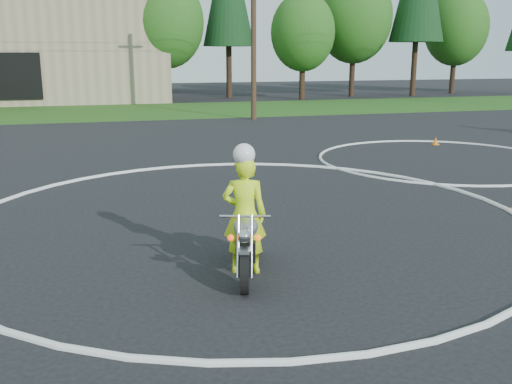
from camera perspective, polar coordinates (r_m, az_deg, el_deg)
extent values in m
plane|color=black|center=(9.64, 3.19, -7.45)|extent=(120.00, 120.00, 0.00)
cube|color=#1E4714|center=(35.81, -10.59, 7.97)|extent=(120.00, 10.00, 0.02)
torus|color=silver|center=(12.37, -1.16, -2.56)|extent=(12.12, 12.12, 0.12)
torus|color=silver|center=(20.07, 17.91, 3.12)|extent=(8.10, 8.10, 0.10)
cylinder|color=black|center=(8.51, -1.13, -8.04)|extent=(0.30, 0.66, 0.65)
cylinder|color=black|center=(9.94, -0.86, -4.77)|extent=(0.30, 0.66, 0.65)
cube|color=black|center=(9.23, -0.98, -5.53)|extent=(0.46, 0.66, 0.33)
ellipsoid|color=#98979C|center=(8.90, -1.03, -3.48)|extent=(0.57, 0.78, 0.30)
cube|color=black|center=(9.43, -0.93, -2.75)|extent=(0.45, 0.71, 0.11)
cylinder|color=white|center=(8.46, -1.80, -5.42)|extent=(0.15, 0.39, 0.88)
cylinder|color=silver|center=(8.45, -0.46, -5.42)|extent=(0.15, 0.39, 0.88)
cube|color=silver|center=(8.36, -1.15, -5.88)|extent=(0.21, 0.27, 0.05)
cylinder|color=silver|center=(8.51, -1.10, -2.45)|extent=(0.74, 0.25, 0.04)
sphere|color=#BBBAC0|center=(8.20, -1.18, -4.43)|extent=(0.20, 0.20, 0.20)
sphere|color=#F3440C|center=(8.24, -2.54, -4.59)|extent=(0.10, 0.10, 0.10)
sphere|color=#F5600C|center=(8.23, 0.20, -4.61)|extent=(0.10, 0.10, 0.10)
cylinder|color=silver|center=(9.68, 0.13, -5.29)|extent=(0.32, 0.86, 0.09)
imported|color=#D6FF1A|center=(9.11, -1.16, -2.30)|extent=(0.80, 0.64, 1.93)
sphere|color=white|center=(8.84, -1.20, 3.78)|extent=(0.35, 0.35, 0.35)
cone|color=orange|center=(23.29, 17.51, 4.90)|extent=(0.22, 0.22, 0.30)
cube|color=orange|center=(23.31, 17.49, 4.57)|extent=(0.24, 0.24, 0.03)
cube|color=black|center=(40.78, -22.79, 10.63)|extent=(3.00, 0.16, 3.00)
cylinder|color=#382619|center=(42.84, -8.78, 11.12)|extent=(0.44, 0.44, 3.24)
ellipsoid|color=#1E5116|center=(42.85, -8.98, 16.41)|extent=(5.40, 5.40, 6.48)
cylinder|color=#382619|center=(45.63, -2.71, 11.86)|extent=(0.44, 0.44, 3.96)
cylinder|color=#382619|center=(44.15, 4.63, 11.07)|extent=(0.44, 0.44, 2.88)
ellipsoid|color=#1E5116|center=(44.13, 4.72, 15.64)|extent=(4.80, 4.80, 5.76)
cylinder|color=#382619|center=(47.87, 9.58, 11.57)|extent=(0.44, 0.44, 3.60)
ellipsoid|color=#1E5116|center=(47.92, 9.79, 16.83)|extent=(6.00, 6.00, 7.20)
cylinder|color=#382619|center=(49.27, 15.50, 11.74)|extent=(0.44, 0.44, 4.32)
cylinder|color=#382619|center=(53.64, 19.06, 11.04)|extent=(0.44, 0.44, 3.24)
ellipsoid|color=#1E5116|center=(53.65, 19.40, 15.26)|extent=(5.40, 5.40, 6.48)
cylinder|color=#382619|center=(43.58, -14.25, 10.67)|extent=(0.44, 0.44, 2.88)
ellipsoid|color=#1E5116|center=(43.56, -14.53, 15.29)|extent=(4.80, 4.80, 5.76)
cylinder|color=#473321|center=(30.59, -0.25, 16.61)|extent=(0.28, 0.28, 10.00)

